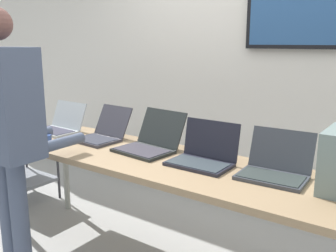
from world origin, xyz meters
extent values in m
cube|color=silver|center=(0.00, 1.13, 1.38)|extent=(8.00, 0.06, 2.75)
cube|color=black|center=(0.41, 1.08, 1.75)|extent=(0.72, 0.05, 0.58)
cube|color=#2B5183|center=(0.41, 1.06, 1.75)|extent=(0.66, 0.02, 0.52)
cube|color=#917655|center=(0.00, 0.00, 0.77)|extent=(2.81, 0.70, 0.04)
cylinder|color=gray|center=(-1.30, -0.25, 0.37)|extent=(0.05, 0.05, 0.75)
cylinder|color=gray|center=(-1.30, 0.25, 0.37)|extent=(0.05, 0.05, 0.75)
cube|color=#ACB6BC|center=(-1.17, 0.05, 0.80)|extent=(0.38, 0.25, 0.02)
cube|color=#282736|center=(-1.17, 0.04, 0.81)|extent=(0.35, 0.19, 0.00)
cube|color=#ACB6BC|center=(-1.16, 0.21, 0.91)|extent=(0.38, 0.11, 0.22)
cube|color=navy|center=(-1.16, 0.21, 0.91)|extent=(0.35, 0.09, 0.19)
cube|color=#35343E|center=(-0.68, 0.05, 0.80)|extent=(0.33, 0.27, 0.02)
cube|color=#272934|center=(-0.68, 0.04, 0.81)|extent=(0.30, 0.22, 0.00)
cube|color=#35343E|center=(-0.67, 0.23, 0.91)|extent=(0.33, 0.14, 0.22)
cube|color=#2F6230|center=(-0.67, 0.24, 0.91)|extent=(0.30, 0.12, 0.20)
cube|color=#222626|center=(-0.21, 0.04, 0.80)|extent=(0.40, 0.30, 0.02)
cube|color=#312E37|center=(-0.21, 0.02, 0.81)|extent=(0.37, 0.25, 0.00)
cube|color=#222626|center=(-0.19, 0.23, 0.92)|extent=(0.39, 0.16, 0.24)
cube|color=white|center=(-0.19, 0.23, 0.92)|extent=(0.36, 0.14, 0.21)
cube|color=#20212C|center=(0.24, 0.02, 0.80)|extent=(0.38, 0.24, 0.02)
cube|color=#2B343A|center=(0.24, 0.00, 0.81)|extent=(0.35, 0.19, 0.00)
cube|color=#20212C|center=(0.24, 0.16, 0.92)|extent=(0.38, 0.05, 0.24)
cube|color=#324F76|center=(0.24, 0.16, 0.92)|extent=(0.35, 0.04, 0.21)
cube|color=#353940|center=(0.68, 0.05, 0.80)|extent=(0.37, 0.26, 0.02)
cube|color=#282F2E|center=(0.68, 0.04, 0.81)|extent=(0.34, 0.20, 0.00)
cube|color=#353940|center=(0.68, 0.21, 0.92)|extent=(0.36, 0.10, 0.23)
cube|color=#2F507B|center=(0.68, 0.21, 0.92)|extent=(0.34, 0.08, 0.20)
cylinder|color=#48536A|center=(-0.79, -0.63, 0.42)|extent=(0.11, 0.11, 0.83)
cylinder|color=#48536A|center=(-0.67, -0.63, 0.42)|extent=(0.11, 0.11, 0.83)
cube|color=#48536A|center=(-0.73, -0.63, 1.16)|extent=(0.45, 0.27, 0.66)
cylinder|color=#48536A|center=(-0.90, -0.34, 0.88)|extent=(0.08, 0.32, 0.07)
cylinder|color=#48536A|center=(-0.57, -0.34, 0.88)|extent=(0.08, 0.32, 0.07)
cylinder|color=#37549A|center=(-0.86, -0.25, 0.83)|extent=(0.07, 0.07, 0.09)
cube|color=gray|center=(-1.82, 0.16, 0.57)|extent=(0.56, 0.44, 0.03)
cube|color=gray|center=(-1.82, 0.16, 0.20)|extent=(0.53, 0.42, 0.03)
cylinder|color=#333338|center=(-1.56, -0.04, 0.29)|extent=(0.02, 0.02, 0.58)
cylinder|color=#333338|center=(-2.08, 0.36, 0.29)|extent=(0.02, 0.02, 0.58)
cylinder|color=#333338|center=(-1.56, 0.36, 0.29)|extent=(0.02, 0.02, 0.58)
camera|label=1|loc=(1.35, -1.85, 1.52)|focal=40.24mm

